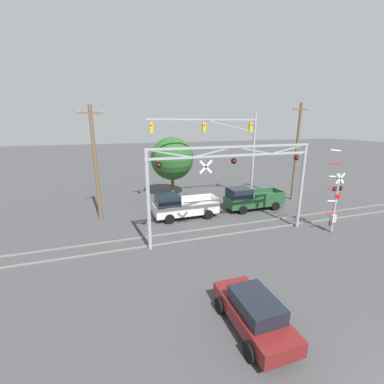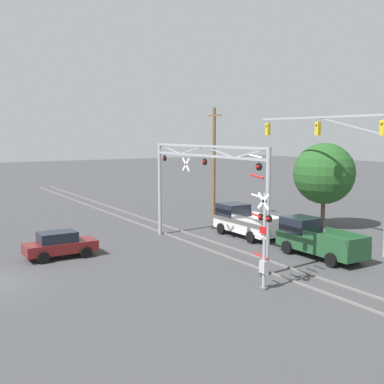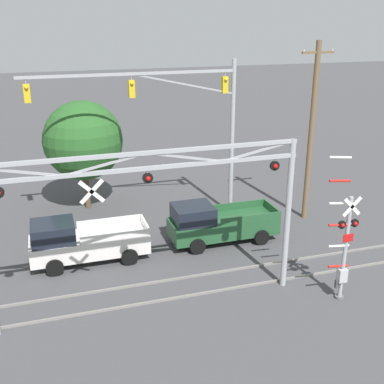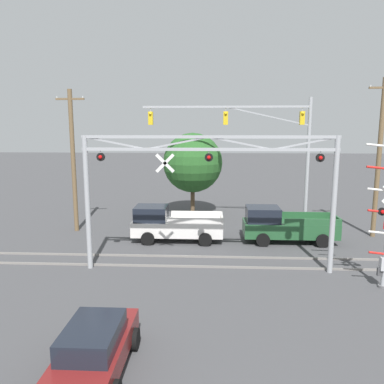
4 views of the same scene
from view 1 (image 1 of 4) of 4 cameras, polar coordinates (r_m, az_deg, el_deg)
rail_track_near at (r=18.76m, az=8.17°, el=-9.27°), size 80.00×0.08×0.10m
rail_track_far at (r=19.94m, az=6.32°, el=-7.68°), size 80.00×0.08×0.10m
crossing_gantry at (r=17.18m, az=9.09°, el=3.62°), size 11.59×0.28×6.33m
crossing_signal_mast at (r=20.91m, az=29.10°, el=-2.15°), size 1.57×0.35×6.06m
traffic_signal_span at (r=25.90m, az=8.77°, el=10.98°), size 11.01×0.39×8.64m
pickup_truck_lead at (r=21.44m, az=-2.19°, el=-3.21°), size 5.33×2.15×2.10m
pickup_truck_following at (r=24.12m, az=12.99°, el=-1.49°), size 5.40×2.15×2.10m
sedan_waiting at (r=11.08m, az=13.58°, el=-24.50°), size 1.89×3.98×1.50m
utility_pole_left at (r=21.69m, az=-20.68°, el=6.02°), size 1.80×0.28×9.05m
utility_pole_right at (r=27.90m, az=22.20°, el=8.28°), size 1.80×0.28×9.59m
background_tree_beyond_span at (r=27.26m, az=-4.45°, el=7.38°), size 4.49×4.49×6.33m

